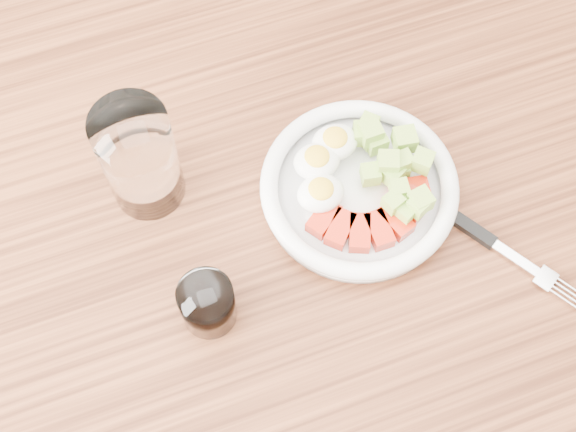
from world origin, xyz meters
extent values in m
plane|color=brown|center=(0.00, 0.00, 0.00)|extent=(4.00, 4.00, 0.00)
cube|color=brown|center=(0.65, 0.35, 0.36)|extent=(0.07, 0.07, 0.73)
cube|color=brown|center=(0.00, 0.00, 0.75)|extent=(1.50, 0.90, 0.04)
cylinder|color=white|center=(0.08, 0.02, 0.78)|extent=(0.22, 0.22, 0.01)
torus|color=white|center=(0.08, 0.02, 0.79)|extent=(0.23, 0.23, 0.02)
cube|color=red|center=(0.03, 0.00, 0.79)|extent=(0.05, 0.04, 0.02)
cube|color=red|center=(0.04, -0.02, 0.79)|extent=(0.05, 0.05, 0.02)
cube|color=red|center=(0.06, -0.03, 0.79)|extent=(0.04, 0.05, 0.02)
cube|color=red|center=(0.08, -0.04, 0.79)|extent=(0.02, 0.04, 0.02)
cube|color=red|center=(0.10, -0.03, 0.79)|extent=(0.04, 0.05, 0.02)
cube|color=red|center=(0.12, -0.02, 0.79)|extent=(0.04, 0.05, 0.02)
cube|color=red|center=(0.13, 0.00, 0.79)|extent=(0.05, 0.03, 0.02)
ellipsoid|color=white|center=(0.04, 0.06, 0.80)|extent=(0.05, 0.05, 0.03)
ellipsoid|color=yellow|center=(0.04, 0.06, 0.82)|extent=(0.03, 0.03, 0.01)
ellipsoid|color=white|center=(0.07, 0.08, 0.80)|extent=(0.05, 0.05, 0.03)
ellipsoid|color=yellow|center=(0.07, 0.08, 0.82)|extent=(0.03, 0.03, 0.01)
ellipsoid|color=white|center=(0.03, 0.02, 0.80)|extent=(0.05, 0.05, 0.03)
ellipsoid|color=yellow|center=(0.03, 0.02, 0.82)|extent=(0.03, 0.03, 0.01)
cube|color=#A5C74C|center=(0.11, 0.07, 0.81)|extent=(0.02, 0.02, 0.02)
cube|color=#A5C74C|center=(0.10, -0.02, 0.81)|extent=(0.03, 0.03, 0.02)
cube|color=#A5C74C|center=(0.12, -0.01, 0.81)|extent=(0.02, 0.02, 0.02)
cube|color=#A5C74C|center=(0.12, 0.06, 0.80)|extent=(0.02, 0.02, 0.02)
cube|color=#A5C74C|center=(0.11, -0.03, 0.81)|extent=(0.03, 0.03, 0.02)
cube|color=#A5C74C|center=(0.13, 0.02, 0.80)|extent=(0.03, 0.03, 0.02)
cube|color=#A5C74C|center=(0.10, 0.02, 0.81)|extent=(0.02, 0.02, 0.02)
cube|color=#A5C74C|center=(0.13, -0.03, 0.81)|extent=(0.03, 0.03, 0.02)
cube|color=#A5C74C|center=(0.15, 0.01, 0.82)|extent=(0.03, 0.03, 0.02)
cube|color=#A5C74C|center=(0.13, 0.02, 0.82)|extent=(0.02, 0.02, 0.02)
cube|color=#A5C74C|center=(0.12, 0.03, 0.82)|extent=(0.03, 0.03, 0.02)
cube|color=#A5C74C|center=(0.13, -0.03, 0.81)|extent=(0.03, 0.03, 0.02)
cube|color=#A5C74C|center=(0.11, 0.07, 0.80)|extent=(0.03, 0.03, 0.02)
cube|color=#A5C74C|center=(0.15, 0.05, 0.81)|extent=(0.03, 0.03, 0.03)
cube|color=#A5C74C|center=(0.12, 0.02, 0.81)|extent=(0.03, 0.03, 0.02)
cube|color=#A5C74C|center=(0.12, 0.08, 0.81)|extent=(0.03, 0.03, 0.02)
cube|color=#A5C74C|center=(0.11, 0.08, 0.81)|extent=(0.03, 0.03, 0.02)
cube|color=black|center=(0.17, -0.05, 0.78)|extent=(0.07, 0.10, 0.01)
cube|color=silver|center=(0.22, -0.12, 0.78)|extent=(0.04, 0.06, 0.00)
cube|color=silver|center=(0.24, -0.15, 0.78)|extent=(0.03, 0.03, 0.00)
cylinder|color=silver|center=(0.25, -0.18, 0.77)|extent=(0.02, 0.03, 0.00)
cylinder|color=silver|center=(0.25, -0.18, 0.77)|extent=(0.02, 0.03, 0.00)
cylinder|color=silver|center=(0.26, -0.17, 0.77)|extent=(0.02, 0.03, 0.00)
cylinder|color=silver|center=(0.26, -0.17, 0.77)|extent=(0.02, 0.03, 0.00)
cylinder|color=white|center=(-0.15, 0.11, 0.85)|extent=(0.08, 0.08, 0.15)
cylinder|color=white|center=(-0.13, -0.06, 0.80)|extent=(0.06, 0.06, 0.07)
cylinder|color=black|center=(-0.13, -0.06, 0.80)|extent=(0.05, 0.05, 0.06)
camera|label=1|loc=(-0.14, -0.34, 1.62)|focal=50.00mm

